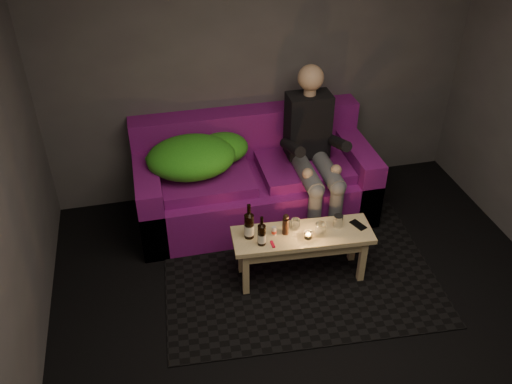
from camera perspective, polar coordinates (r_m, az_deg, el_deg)
floor at (r=4.06m, az=8.17°, el=-16.78°), size 4.50×4.50×0.00m
room at (r=3.34m, az=7.75°, el=7.50°), size 4.50×4.50×4.50m
rug at (r=4.62m, az=4.48°, el=-8.27°), size 2.33×1.77×0.01m
sofa at (r=5.08m, az=-0.28°, el=1.12°), size 2.15×0.97×0.92m
green_blanket at (r=4.80m, az=-6.32°, el=3.86°), size 0.95×0.64×0.32m
person at (r=4.84m, az=6.03°, el=4.77°), size 0.39×0.89×1.44m
coffee_table at (r=4.34m, az=4.89°, el=-5.17°), size 1.13×0.43×0.45m
beer_bottle_a at (r=4.17m, az=-0.73°, el=-3.53°), size 0.08×0.08×0.31m
beer_bottle_b at (r=4.11m, az=0.60°, el=-4.47°), size 0.07×0.07×0.26m
salt_shaker at (r=4.24m, az=1.91°, el=-4.11°), size 0.04×0.04×0.08m
pepper_mill at (r=4.23m, az=3.14°, el=-3.63°), size 0.06×0.06×0.14m
tumbler_back at (r=4.31m, az=4.17°, el=-3.38°), size 0.09×0.09×0.08m
tealight at (r=4.24m, az=5.53°, el=-4.55°), size 0.07×0.07×0.05m
tumbler_front at (r=4.26m, az=6.81°, el=-3.92°), size 0.10×0.10×0.10m
steel_cup at (r=4.36m, az=8.65°, el=-3.04°), size 0.09×0.09×0.10m
smartphone at (r=4.43m, az=10.70°, el=-3.43°), size 0.12×0.15×0.01m
red_lighter at (r=4.17m, az=1.76°, el=-5.52°), size 0.02×0.08×0.01m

